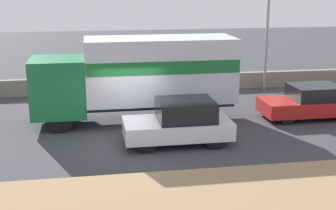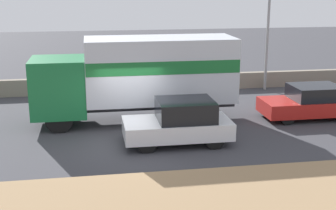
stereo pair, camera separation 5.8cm
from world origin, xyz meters
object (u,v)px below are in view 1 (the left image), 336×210
object	(u,v)px
car_hatchback	(180,122)
car_sedan_second	(310,102)
box_truck	(141,74)
street_lamp	(268,23)

from	to	relation	value
car_hatchback	car_sedan_second	xyz separation A→B (m)	(6.01, 2.21, -0.08)
box_truck	street_lamp	bearing A→B (deg)	-146.15
box_truck	car_sedan_second	distance (m)	7.21
street_lamp	car_hatchback	distance (m)	10.18
box_truck	car_sedan_second	bearing A→B (deg)	174.79
car_hatchback	car_sedan_second	distance (m)	6.40
car_hatchback	car_sedan_second	bearing A→B (deg)	-159.76
car_sedan_second	street_lamp	bearing A→B (deg)	-91.06
car_hatchback	street_lamp	bearing A→B (deg)	-128.57
box_truck	car_sedan_second	world-z (taller)	box_truck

